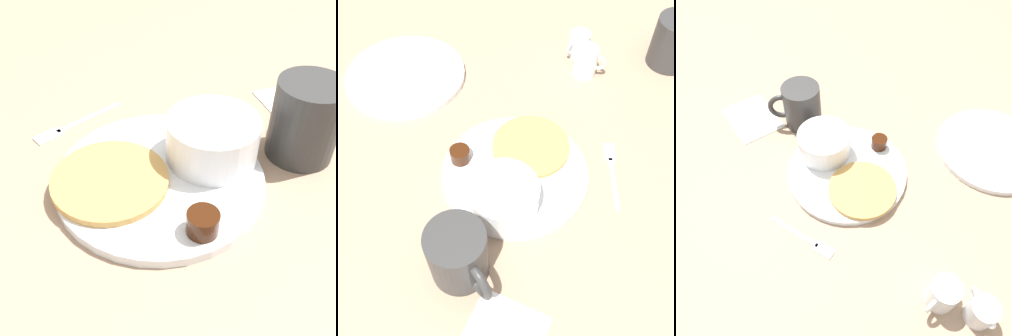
% 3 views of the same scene
% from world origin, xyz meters
% --- Properties ---
extents(ground_plane, '(4.00, 4.00, 0.00)m').
position_xyz_m(ground_plane, '(0.00, 0.00, 0.00)').
color(ground_plane, '#9E7F66').
extents(plate, '(0.25, 0.25, 0.01)m').
position_xyz_m(plate, '(0.00, 0.00, 0.01)').
color(plate, white).
rests_on(plate, ground_plane).
extents(pancake_stack, '(0.14, 0.14, 0.01)m').
position_xyz_m(pancake_stack, '(-0.06, 0.00, 0.02)').
color(pancake_stack, tan).
rests_on(pancake_stack, plate).
extents(bowl, '(0.11, 0.11, 0.05)m').
position_xyz_m(bowl, '(0.07, 0.02, 0.04)').
color(bowl, white).
rests_on(bowl, plate).
extents(syrup_cup, '(0.03, 0.03, 0.03)m').
position_xyz_m(syrup_cup, '(0.02, -0.09, 0.02)').
color(syrup_cup, '#38190A').
rests_on(syrup_cup, plate).
extents(butter_ramekin, '(0.05, 0.05, 0.04)m').
position_xyz_m(butter_ramekin, '(0.09, 0.01, 0.03)').
color(butter_ramekin, white).
rests_on(butter_ramekin, plate).
extents(coffee_mug, '(0.08, 0.12, 0.10)m').
position_xyz_m(coffee_mug, '(0.19, 0.01, 0.05)').
color(coffee_mug, '#333333').
rests_on(coffee_mug, ground_plane).
extents(fork, '(0.13, 0.08, 0.00)m').
position_xyz_m(fork, '(-0.10, 0.14, 0.00)').
color(fork, silver).
rests_on(fork, ground_plane).
extents(napkin, '(0.15, 0.11, 0.00)m').
position_xyz_m(napkin, '(0.26, 0.11, 0.00)').
color(napkin, white).
rests_on(napkin, ground_plane).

